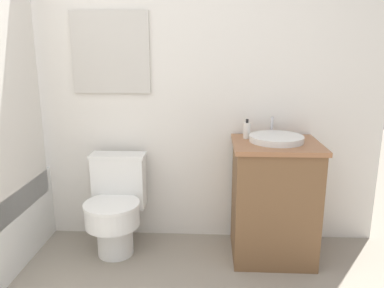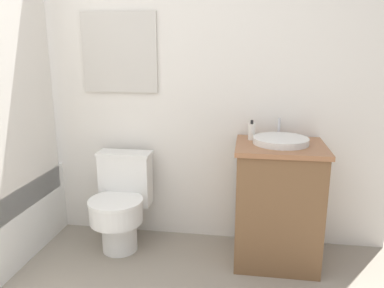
# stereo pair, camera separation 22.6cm
# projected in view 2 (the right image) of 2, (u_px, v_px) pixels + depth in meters

# --- Properties ---
(wall_back) EXTENTS (3.55, 0.07, 2.50)m
(wall_back) POSITION_uv_depth(u_px,v_px,m) (140.00, 69.00, 2.68)
(wall_back) COLOR white
(wall_back) RESTS_ON ground_plane
(toilet) EXTENTS (0.39, 0.50, 0.67)m
(toilet) POSITION_uv_depth(u_px,v_px,m) (121.00, 203.00, 2.65)
(toilet) COLOR white
(toilet) RESTS_ON ground_plane
(vanity) EXTENTS (0.56, 0.50, 0.80)m
(vanity) POSITION_uv_depth(u_px,v_px,m) (277.00, 203.00, 2.46)
(vanity) COLOR brown
(vanity) RESTS_ON ground_plane
(sink) EXTENTS (0.35, 0.39, 0.13)m
(sink) POSITION_uv_depth(u_px,v_px,m) (281.00, 140.00, 2.38)
(sink) COLOR white
(sink) RESTS_ON vanity
(soap_bottle) EXTENTS (0.05, 0.05, 0.13)m
(soap_bottle) POSITION_uv_depth(u_px,v_px,m) (252.00, 131.00, 2.48)
(soap_bottle) COLOR silver
(soap_bottle) RESTS_ON vanity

